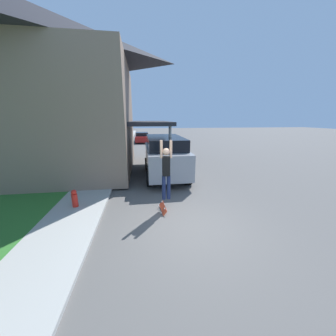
{
  "coord_description": "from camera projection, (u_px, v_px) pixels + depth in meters",
  "views": [
    {
      "loc": [
        -1.3,
        -4.81,
        3.15
      ],
      "look_at": [
        -0.22,
        2.87,
        1.09
      ],
      "focal_mm": 20.0,
      "sensor_mm": 36.0,
      "label": 1
    }
  ],
  "objects": [
    {
      "name": "suv_parked",
      "position": [
        165.0,
        155.0,
        10.35
      ],
      "size": [
        2.19,
        4.96,
        2.19
      ],
      "color": "gray",
      "rests_on": "ground_plane"
    },
    {
      "name": "skateboarder",
      "position": [
        166.0,
        169.0,
        6.36
      ],
      "size": [
        0.41,
        0.24,
        2.07
      ],
      "color": "#192347",
      "rests_on": "ground_plane"
    },
    {
      "name": "lawn",
      "position": [
        20.0,
        177.0,
        10.25
      ],
      "size": [
        10.0,
        80.0,
        0.08
      ],
      "color": "#2D6B28",
      "rests_on": "ground_plane"
    },
    {
      "name": "house",
      "position": [
        31.0,
        89.0,
        10.31
      ],
      "size": [
        13.43,
        8.64,
        8.95
      ],
      "color": "#89705B",
      "rests_on": "lawn"
    },
    {
      "name": "car_down_street",
      "position": [
        142.0,
        137.0,
        25.55
      ],
      "size": [
        1.93,
        4.06,
        1.34
      ],
      "color": "maroon",
      "rests_on": "ground_plane"
    },
    {
      "name": "fire_hydrant",
      "position": [
        75.0,
        198.0,
        6.63
      ],
      "size": [
        0.2,
        0.2,
        0.64
      ],
      "color": "red",
      "rests_on": "sidewalk"
    },
    {
      "name": "sidewalk",
      "position": [
        103.0,
        174.0,
        10.84
      ],
      "size": [
        1.8,
        80.0,
        0.1
      ],
      "color": "#9E9E99",
      "rests_on": "ground_plane"
    },
    {
      "name": "skateboard",
      "position": [
        163.0,
        208.0,
        6.55
      ],
      "size": [
        0.24,
        0.77,
        0.26
      ],
      "color": "#B73D23",
      "rests_on": "ground_plane"
    },
    {
      "name": "ground_plane",
      "position": [
        189.0,
        227.0,
        5.59
      ],
      "size": [
        120.0,
        120.0,
        0.0
      ],
      "primitive_type": "plane",
      "color": "#54514F"
    }
  ]
}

